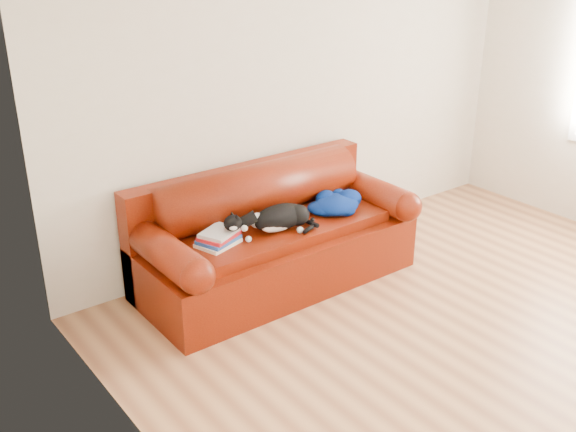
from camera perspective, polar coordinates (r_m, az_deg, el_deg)
name	(u,v)px	position (r m, az deg, el deg)	size (l,w,h in m)	color
ground	(489,339)	(4.75, 16.69, -9.95)	(4.50, 4.50, 0.00)	brown
room_shell	(535,88)	(4.22, 20.15, 10.14)	(4.52, 4.02, 2.61)	beige
sofa_base	(277,254)	(5.12, -0.98, -3.24)	(2.10, 0.90, 0.50)	#3E0702
sofa_back	(258,207)	(5.18, -2.59, 0.73)	(2.10, 1.01, 0.88)	#3E0702
book_stack	(219,238)	(4.68, -5.89, -1.85)	(0.33, 0.29, 0.10)	white
cat	(279,218)	(4.87, -0.75, -0.19)	(0.59, 0.39, 0.23)	black
blanket	(336,203)	(5.22, 4.09, 1.11)	(0.55, 0.46, 0.14)	#020C46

